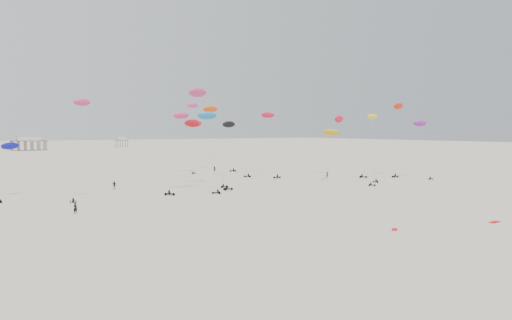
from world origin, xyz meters
TOP-DOWN VIEW (x-y plane):
  - ground_plane at (0.00, 200.00)m, footprint 900.00×900.00m
  - pavilion_main at (-10.00, 350.00)m, footprint 21.00×13.00m
  - pavilion_small at (60.00, 380.00)m, footprint 9.00×7.00m
  - rig_0 at (-14.75, 96.46)m, footprint 8.12×7.72m
  - rig_1 at (-35.08, 95.42)m, footprint 5.16×4.95m
  - rig_2 at (56.29, 90.45)m, footprint 5.57×8.12m
  - rig_3 at (39.80, 92.48)m, footprint 8.27×9.30m
  - rig_4 at (29.08, 92.14)m, footprint 4.45×13.19m
  - rig_5 at (-46.90, 105.16)m, footprint 6.22×11.37m
  - rig_6 at (42.16, 109.96)m, footprint 4.98×17.48m
  - rig_8 at (12.64, 119.60)m, footprint 8.13×3.62m
  - rig_9 at (55.65, 98.76)m, footprint 9.68×6.79m
  - rig_10 at (-4.30, 100.26)m, footprint 4.59×15.70m
  - rig_11 at (26.08, 121.39)m, footprint 9.81×17.56m
  - rig_12 at (20.01, 146.60)m, footprint 6.06×13.99m
  - rig_13 at (-1.78, 106.56)m, footprint 5.22×11.53m
  - rig_14 at (9.46, 140.37)m, footprint 5.45×8.52m
  - rig_16 at (-9.61, 95.20)m, footprint 5.40×8.90m
  - spectator_0 at (-39.33, 80.16)m, footprint 0.97×0.96m
  - spectator_1 at (34.70, 105.23)m, footprint 0.97×0.63m
  - spectator_2 at (-24.43, 109.67)m, footprint 1.48×1.33m
  - spectator_3 at (16.62, 139.53)m, footprint 0.96×0.85m
  - grounded_kite_a at (11.02, 39.77)m, footprint 2.31×1.23m
  - grounded_kite_b at (-5.53, 43.83)m, footprint 1.84×1.67m

SIDE VIEW (x-z plane):
  - ground_plane at x=0.00m, z-range 0.00..0.00m
  - spectator_0 at x=-39.33m, z-range -1.11..1.11m
  - spectator_1 at x=34.70m, z-range -0.95..0.95m
  - spectator_2 at x=-24.43m, z-range -1.11..1.11m
  - spectator_3 at x=16.62m, z-range -1.10..1.10m
  - grounded_kite_a at x=11.02m, z-range -0.04..0.04m
  - grounded_kite_b at x=-5.53m, z-range -0.04..0.04m
  - pavilion_small at x=60.00m, z-range -0.51..7.49m
  - pavilion_main at x=-10.00m, z-range -0.68..9.12m
  - rig_5 at x=-46.90m, z-range -0.05..12.67m
  - rig_10 at x=-4.30m, z-range -3.06..20.04m
  - rig_0 at x=-14.75m, z-range 1.11..18.74m
  - rig_3 at x=39.80m, z-range 0.87..19.34m
  - rig_6 at x=42.16m, z-range 1.59..18.91m
  - rig_8 at x=12.64m, z-range 2.72..18.71m
  - rig_2 at x=56.29m, z-range 4.01..20.35m
  - rig_11 at x=26.08m, z-range 1.06..24.22m
  - rig_1 at x=-35.08m, z-range 2.93..22.54m
  - rig_4 at x=29.08m, z-range 4.15..22.53m
  - rig_14 at x=9.46m, z-range 5.97..22.93m
  - rig_13 at x=-1.78m, z-range 5.10..23.84m
  - rig_9 at x=55.65m, z-range 5.29..26.93m
  - rig_12 at x=20.01m, z-range 6.03..28.78m
  - rig_16 at x=-9.61m, z-range 6.83..29.62m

